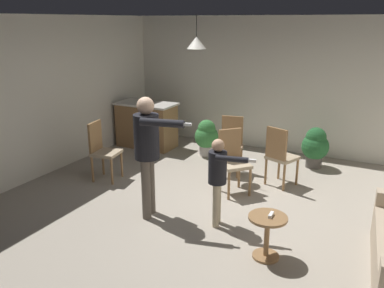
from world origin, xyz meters
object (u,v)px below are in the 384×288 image
at_px(side_table_by_couch, 267,232).
at_px(dining_chair_spare, 280,154).
at_px(dining_chair_by_counter, 231,143).
at_px(dining_chair_near_wall, 233,159).
at_px(person_adult, 148,144).
at_px(person_child, 218,173).
at_px(kitchen_counter, 147,125).
at_px(potted_plant_by_wall, 207,136).
at_px(spare_remote_on_table, 271,215).
at_px(dining_chair_centre_back, 102,149).
at_px(potted_plant_corner, 315,146).

relative_size(side_table_by_couch, dining_chair_spare, 0.52).
height_order(dining_chair_by_counter, dining_chair_near_wall, same).
height_order(person_adult, person_child, person_adult).
bearing_deg(dining_chair_near_wall, kitchen_counter, -77.07).
relative_size(kitchen_counter, dining_chair_spare, 1.26).
bearing_deg(dining_chair_by_counter, person_child, 96.55).
relative_size(potted_plant_by_wall, spare_remote_on_table, 5.60).
distance_m(kitchen_counter, dining_chair_centre_back, 1.93).
bearing_deg(dining_chair_by_counter, person_adult, 69.40).
bearing_deg(person_adult, dining_chair_by_counter, 156.62).
height_order(dining_chair_by_counter, potted_plant_corner, dining_chair_by_counter).
relative_size(dining_chair_by_counter, spare_remote_on_table, 7.69).
bearing_deg(potted_plant_by_wall, dining_chair_near_wall, -52.15).
bearing_deg(potted_plant_by_wall, dining_chair_spare, -27.17).
bearing_deg(person_adult, side_table_by_couch, 68.12).
bearing_deg(dining_chair_near_wall, potted_plant_corner, -166.93).
xyz_separation_m(person_child, dining_chair_by_counter, (-0.57, 1.88, -0.19)).
xyz_separation_m(dining_chair_near_wall, potted_plant_by_wall, (-1.12, 1.44, -0.14)).
height_order(kitchen_counter, potted_plant_by_wall, kitchen_counter).
bearing_deg(side_table_by_couch, spare_remote_on_table, 30.95).
distance_m(person_child, dining_chair_centre_back, 2.45).
bearing_deg(dining_chair_spare, side_table_by_couch, -57.34).
relative_size(person_adult, spare_remote_on_table, 12.86).
distance_m(side_table_by_couch, dining_chair_centre_back, 3.35).
height_order(dining_chair_near_wall, dining_chair_spare, same).
height_order(dining_chair_spare, potted_plant_corner, dining_chair_spare).
distance_m(dining_chair_by_counter, dining_chair_centre_back, 2.22).
distance_m(dining_chair_near_wall, potted_plant_by_wall, 1.82).
distance_m(kitchen_counter, potted_plant_corner, 3.46).
bearing_deg(kitchen_counter, person_adult, -56.15).
distance_m(kitchen_counter, dining_chair_near_wall, 2.86).
bearing_deg(potted_plant_corner, side_table_by_couch, -88.57).
relative_size(side_table_by_couch, person_adult, 0.31).
relative_size(kitchen_counter, person_child, 1.06).
xyz_separation_m(person_adult, spare_remote_on_table, (1.77, -0.25, -0.50)).
relative_size(side_table_by_couch, dining_chair_by_counter, 0.52).
bearing_deg(dining_chair_centre_back, side_table_by_couch, 61.76).
xyz_separation_m(person_child, dining_chair_spare, (0.37, 1.65, -0.19)).
bearing_deg(side_table_by_couch, kitchen_counter, 140.30).
relative_size(side_table_by_couch, potted_plant_corner, 0.69).
height_order(person_adult, dining_chair_by_counter, person_adult).
relative_size(dining_chair_by_counter, dining_chair_near_wall, 1.00).
relative_size(dining_chair_spare, potted_plant_corner, 1.32).
height_order(person_child, potted_plant_corner, person_child).
distance_m(dining_chair_by_counter, dining_chair_near_wall, 0.86).
bearing_deg(spare_remote_on_table, potted_plant_by_wall, 126.25).
relative_size(kitchen_counter, person_adult, 0.75).
bearing_deg(dining_chair_centre_back, person_child, 65.94).
distance_m(person_adult, dining_chair_by_counter, 2.15).
bearing_deg(person_adult, person_child, 87.75).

